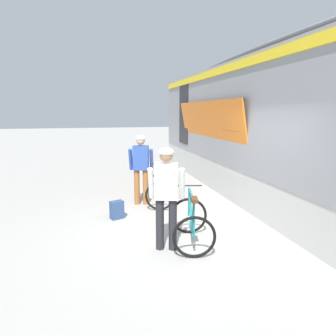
{
  "coord_description": "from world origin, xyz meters",
  "views": [
    {
      "loc": [
        -1.8,
        -5.26,
        2.34
      ],
      "look_at": [
        -0.16,
        1.43,
        1.05
      ],
      "focal_mm": 32.46,
      "sensor_mm": 36.0,
      "label": 1
    }
  ],
  "objects_px": {
    "bicycle_near_red": "(160,189)",
    "bicycle_far_teal": "(191,223)",
    "cyclist_near_in_blue": "(141,164)",
    "cyclist_far_in_white": "(166,190)",
    "backpack_on_platform": "(117,210)",
    "train_car": "(323,129)",
    "water_bottle_near_the_bikes": "(166,198)"
  },
  "relations": [
    {
      "from": "cyclist_far_in_white",
      "to": "backpack_on_platform",
      "type": "relative_size",
      "value": 4.4
    },
    {
      "from": "train_car",
      "to": "bicycle_far_teal",
      "type": "distance_m",
      "value": 3.77
    },
    {
      "from": "cyclist_near_in_blue",
      "to": "cyclist_far_in_white",
      "type": "height_order",
      "value": "same"
    },
    {
      "from": "train_car",
      "to": "backpack_on_platform",
      "type": "bearing_deg",
      "value": 170.36
    },
    {
      "from": "cyclist_near_in_blue",
      "to": "bicycle_near_red",
      "type": "xyz_separation_m",
      "value": [
        0.47,
        -0.1,
        -0.65
      ]
    },
    {
      "from": "water_bottle_near_the_bikes",
      "to": "bicycle_far_teal",
      "type": "bearing_deg",
      "value": -93.35
    },
    {
      "from": "bicycle_near_red",
      "to": "bicycle_far_teal",
      "type": "distance_m",
      "value": 2.49
    },
    {
      "from": "bicycle_near_red",
      "to": "backpack_on_platform",
      "type": "bearing_deg",
      "value": -144.46
    },
    {
      "from": "cyclist_near_in_blue",
      "to": "bicycle_near_red",
      "type": "bearing_deg",
      "value": -12.37
    },
    {
      "from": "bicycle_near_red",
      "to": "water_bottle_near_the_bikes",
      "type": "distance_m",
      "value": 0.35
    },
    {
      "from": "train_car",
      "to": "cyclist_far_in_white",
      "type": "bearing_deg",
      "value": -165.77
    },
    {
      "from": "cyclist_far_in_white",
      "to": "water_bottle_near_the_bikes",
      "type": "distance_m",
      "value": 2.89
    },
    {
      "from": "cyclist_far_in_white",
      "to": "bicycle_far_teal",
      "type": "height_order",
      "value": "cyclist_far_in_white"
    },
    {
      "from": "backpack_on_platform",
      "to": "cyclist_far_in_white",
      "type": "bearing_deg",
      "value": -89.02
    },
    {
      "from": "cyclist_near_in_blue",
      "to": "bicycle_far_teal",
      "type": "relative_size",
      "value": 1.47
    },
    {
      "from": "cyclist_near_in_blue",
      "to": "bicycle_far_teal",
      "type": "height_order",
      "value": "cyclist_near_in_blue"
    },
    {
      "from": "cyclist_far_in_white",
      "to": "bicycle_near_red",
      "type": "xyz_separation_m",
      "value": [
        0.45,
        2.55,
        -0.65
      ]
    },
    {
      "from": "bicycle_near_red",
      "to": "bicycle_far_teal",
      "type": "relative_size",
      "value": 1.01
    },
    {
      "from": "bicycle_far_teal",
      "to": "water_bottle_near_the_bikes",
      "type": "bearing_deg",
      "value": 86.65
    },
    {
      "from": "bicycle_near_red",
      "to": "bicycle_far_teal",
      "type": "bearing_deg",
      "value": -89.67
    },
    {
      "from": "backpack_on_platform",
      "to": "water_bottle_near_the_bikes",
      "type": "relative_size",
      "value": 1.7
    },
    {
      "from": "bicycle_far_teal",
      "to": "water_bottle_near_the_bikes",
      "type": "height_order",
      "value": "bicycle_far_teal"
    },
    {
      "from": "train_car",
      "to": "bicycle_near_red",
      "type": "height_order",
      "value": "train_car"
    },
    {
      "from": "cyclist_near_in_blue",
      "to": "water_bottle_near_the_bikes",
      "type": "xyz_separation_m",
      "value": [
        0.64,
        0.0,
        -0.94
      ]
    },
    {
      "from": "cyclist_near_in_blue",
      "to": "backpack_on_platform",
      "type": "xyz_separation_m",
      "value": [
        -0.69,
        -0.93,
        -0.85
      ]
    },
    {
      "from": "cyclist_far_in_white",
      "to": "water_bottle_near_the_bikes",
      "type": "bearing_deg",
      "value": 76.9
    },
    {
      "from": "cyclist_far_in_white",
      "to": "cyclist_near_in_blue",
      "type": "bearing_deg",
      "value": 90.38
    },
    {
      "from": "bicycle_far_teal",
      "to": "water_bottle_near_the_bikes",
      "type": "xyz_separation_m",
      "value": [
        0.15,
        2.6,
        -0.28
      ]
    },
    {
      "from": "train_car",
      "to": "cyclist_near_in_blue",
      "type": "bearing_deg",
      "value": 155.93
    },
    {
      "from": "train_car",
      "to": "cyclist_near_in_blue",
      "type": "height_order",
      "value": "train_car"
    },
    {
      "from": "cyclist_far_in_white",
      "to": "bicycle_far_teal",
      "type": "relative_size",
      "value": 1.47
    },
    {
      "from": "cyclist_far_in_white",
      "to": "bicycle_near_red",
      "type": "distance_m",
      "value": 2.67
    }
  ]
}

